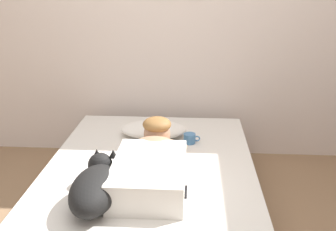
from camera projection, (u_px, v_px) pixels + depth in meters
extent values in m
cube|color=silver|center=(176.00, 18.00, 3.46)|extent=(4.12, 0.10, 2.50)
cube|color=#4C4742|center=(151.00, 206.00, 2.76)|extent=(1.43, 1.98, 0.17)
cube|color=silver|center=(151.00, 180.00, 2.70)|extent=(1.39, 1.92, 0.23)
ellipsoid|color=white|center=(153.00, 129.00, 3.12)|extent=(0.52, 0.32, 0.11)
cube|color=silver|center=(149.00, 175.00, 2.33)|extent=(0.42, 0.64, 0.18)
ellipsoid|color=tan|center=(155.00, 148.00, 2.65)|extent=(0.32, 0.20, 0.16)
sphere|color=tan|center=(157.00, 134.00, 2.79)|extent=(0.19, 0.19, 0.19)
ellipsoid|color=olive|center=(157.00, 124.00, 2.76)|extent=(0.20, 0.20, 0.10)
cylinder|color=tan|center=(143.00, 144.00, 2.80)|extent=(0.23, 0.07, 0.14)
cylinder|color=tan|center=(171.00, 144.00, 2.78)|extent=(0.23, 0.07, 0.14)
ellipsoid|color=black|center=(95.00, 190.00, 2.15)|extent=(0.26, 0.48, 0.20)
sphere|color=black|center=(100.00, 165.00, 2.39)|extent=(0.15, 0.15, 0.15)
cone|color=black|center=(97.00, 153.00, 2.39)|extent=(0.05, 0.05, 0.05)
cone|color=black|center=(113.00, 153.00, 2.38)|extent=(0.05, 0.05, 0.05)
cylinder|color=teal|center=(190.00, 138.00, 2.99)|extent=(0.09, 0.09, 0.07)
torus|color=teal|center=(197.00, 139.00, 2.99)|extent=(0.05, 0.01, 0.05)
cube|color=black|center=(181.00, 192.00, 2.32)|extent=(0.07, 0.14, 0.01)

